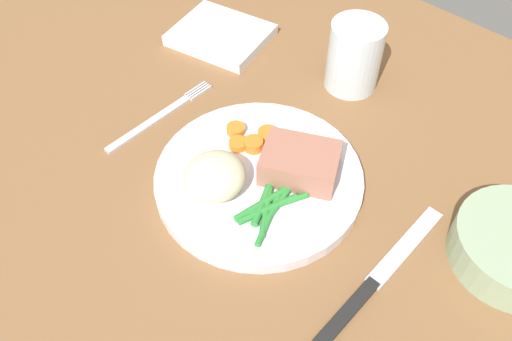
{
  "coord_description": "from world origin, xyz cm",
  "views": [
    {
      "loc": [
        27.32,
        -27.5,
        48.53
      ],
      "look_at": [
        2.04,
        -0.46,
        4.6
      ],
      "focal_mm": 36.95,
      "sensor_mm": 36.0,
      "label": 1
    }
  ],
  "objects_px": {
    "napkin": "(221,35)",
    "fork": "(160,116)",
    "meat_portion": "(300,163)",
    "knife": "(379,277)",
    "dinner_plate": "(256,181)",
    "water_glass": "(354,60)"
  },
  "relations": [
    {
      "from": "knife",
      "to": "napkin",
      "type": "xyz_separation_m",
      "value": [
        -0.39,
        0.17,
        0.01
      ]
    },
    {
      "from": "meat_portion",
      "to": "fork",
      "type": "relative_size",
      "value": 0.5
    },
    {
      "from": "water_glass",
      "to": "napkin",
      "type": "height_order",
      "value": "water_glass"
    },
    {
      "from": "knife",
      "to": "water_glass",
      "type": "height_order",
      "value": "water_glass"
    },
    {
      "from": "meat_portion",
      "to": "water_glass",
      "type": "distance_m",
      "value": 0.19
    },
    {
      "from": "meat_portion",
      "to": "knife",
      "type": "xyz_separation_m",
      "value": [
        0.14,
        -0.04,
        -0.03
      ]
    },
    {
      "from": "water_glass",
      "to": "napkin",
      "type": "bearing_deg",
      "value": -165.91
    },
    {
      "from": "water_glass",
      "to": "meat_portion",
      "type": "bearing_deg",
      "value": -71.55
    },
    {
      "from": "meat_portion",
      "to": "water_glass",
      "type": "relative_size",
      "value": 0.9
    },
    {
      "from": "fork",
      "to": "meat_portion",
      "type": "bearing_deg",
      "value": 14.69
    },
    {
      "from": "dinner_plate",
      "to": "fork",
      "type": "relative_size",
      "value": 1.4
    },
    {
      "from": "dinner_plate",
      "to": "fork",
      "type": "xyz_separation_m",
      "value": [
        -0.16,
        -0.0,
        -0.01
      ]
    },
    {
      "from": "meat_portion",
      "to": "fork",
      "type": "height_order",
      "value": "meat_portion"
    },
    {
      "from": "water_glass",
      "to": "napkin",
      "type": "distance_m",
      "value": 0.2
    },
    {
      "from": "napkin",
      "to": "fork",
      "type": "bearing_deg",
      "value": -70.16
    },
    {
      "from": "meat_portion",
      "to": "knife",
      "type": "bearing_deg",
      "value": -16.16
    },
    {
      "from": "meat_portion",
      "to": "knife",
      "type": "relative_size",
      "value": 0.4
    },
    {
      "from": "meat_portion",
      "to": "napkin",
      "type": "distance_m",
      "value": 0.29
    },
    {
      "from": "meat_portion",
      "to": "water_glass",
      "type": "bearing_deg",
      "value": 108.45
    },
    {
      "from": "water_glass",
      "to": "napkin",
      "type": "relative_size",
      "value": 0.7
    },
    {
      "from": "meat_portion",
      "to": "napkin",
      "type": "height_order",
      "value": "meat_portion"
    },
    {
      "from": "dinner_plate",
      "to": "meat_portion",
      "type": "relative_size",
      "value": 2.83
    }
  ]
}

